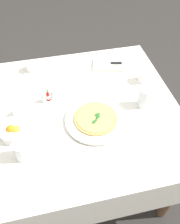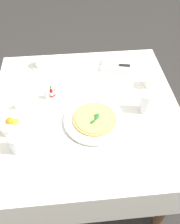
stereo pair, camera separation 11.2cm
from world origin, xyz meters
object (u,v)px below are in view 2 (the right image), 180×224
coffee_cup_left_edge (41,63)px  water_glass_right_edge (146,103)px  pizza (95,119)px  pizza_plate (95,120)px  menu_card (22,102)px  water_glass_near_left (17,144)px  coffee_cup_back_corner (150,82)px  pepper_shaker (56,92)px  hot_sauce_bottle (51,93)px  dinner_knife (117,65)px  napkin_folded (117,67)px  salt_shaker (47,95)px  citrus_bowl (13,124)px

coffee_cup_left_edge → water_glass_right_edge: water_glass_right_edge is taller
pizza → coffee_cup_left_edge: bearing=-59.3°
pizza_plate → menu_card: 0.44m
pizza_plate → water_glass_near_left: 0.43m
coffee_cup_back_corner → pepper_shaker: 0.59m
coffee_cup_back_corner → hot_sauce_bottle: hot_sauce_bottle is taller
pizza_plate → dinner_knife: size_ratio=1.75×
coffee_cup_left_edge → hot_sauce_bottle: bearing=104.0°
water_glass_right_edge → napkin_folded: (0.09, -0.40, -0.04)m
pizza_plate → pepper_shaker: size_ratio=6.06×
water_glass_near_left → hot_sauce_bottle: water_glass_near_left is taller
water_glass_right_edge → pizza_plate: bearing=11.0°
water_glass_near_left → napkin_folded: bearing=-135.3°
coffee_cup_back_corner → salt_shaker: (0.64, 0.05, -0.01)m
water_glass_near_left → hot_sauce_bottle: bearing=-114.4°
salt_shaker → menu_card: (0.14, 0.05, 0.00)m
menu_card → pepper_shaker: bearing=-15.5°
pizza → coffee_cup_left_edge: 0.62m
salt_shaker → coffee_cup_back_corner: bearing=-175.8°
pepper_shaker → coffee_cup_back_corner: bearing=-177.3°
napkin_folded → dinner_knife: (0.00, -0.00, 0.01)m
pizza_plate → coffee_cup_left_edge: (0.31, -0.53, 0.02)m
coffee_cup_back_corner → dinner_knife: bearing=-49.8°
citrus_bowl → pepper_shaker: 0.32m
coffee_cup_left_edge → hot_sauce_bottle: hot_sauce_bottle is taller
coffee_cup_left_edge → pepper_shaker: coffee_cup_left_edge is taller
coffee_cup_back_corner → menu_card: size_ratio=1.72×
coffee_cup_back_corner → citrus_bowl: size_ratio=0.87×
menu_card → dinner_knife: bearing=-9.0°
water_glass_near_left → water_glass_right_edge: bearing=-164.1°
dinner_knife → salt_shaker: size_ratio=3.46×
pizza_plate → pizza: pizza is taller
dinner_knife → pepper_shaker: bearing=41.0°
napkin_folded → hot_sauce_bottle: bearing=45.7°
napkin_folded → pepper_shaker: (0.42, 0.23, 0.02)m
coffee_cup_left_edge → dinner_knife: size_ratio=0.67×
coffee_cup_back_corner → hot_sauce_bottle: size_ratio=1.57×
water_glass_right_edge → pepper_shaker: 0.54m
napkin_folded → pepper_shaker: pepper_shaker is taller
menu_card → coffee_cup_back_corner: bearing=-28.2°
water_glass_near_left → coffee_cup_left_edge: bearing=-97.4°
napkin_folded → citrus_bowl: citrus_bowl is taller
coffee_cup_back_corner → dinner_knife: coffee_cup_back_corner is taller
citrus_bowl → coffee_cup_back_corner: bearing=-162.9°
coffee_cup_left_edge → hot_sauce_bottle: size_ratio=1.58×
coffee_cup_back_corner → water_glass_right_edge: (0.08, 0.20, 0.02)m
salt_shaker → menu_card: 0.15m
citrus_bowl → pepper_shaker: citrus_bowl is taller
napkin_folded → dinner_knife: dinner_knife is taller
pizza → salt_shaker: salt_shaker is taller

